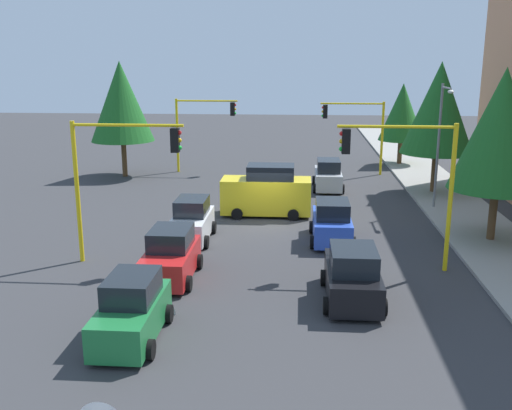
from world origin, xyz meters
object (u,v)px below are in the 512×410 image
at_px(tree_roadside_near, 501,130).
at_px(traffic_signal_near_left, 407,168).
at_px(car_black, 352,276).
at_px(delivery_van_yellow, 267,192).
at_px(street_lamp_curbside, 441,133).
at_px(car_silver, 328,176).
at_px(tree_roadside_mid, 439,108).
at_px(traffic_signal_near_right, 118,164).
at_px(tree_opposite_side, 121,101).
at_px(traffic_signal_far_left, 357,123).
at_px(car_white, 192,221).
at_px(car_blue, 332,223).
at_px(car_green, 132,311).
at_px(car_red, 171,256).
at_px(tree_roadside_far, 402,112).
at_px(traffic_signal_far_right, 202,120).

bearing_deg(tree_roadside_near, traffic_signal_near_left, -49.99).
bearing_deg(car_black, delivery_van_yellow, -162.08).
xyz_separation_m(street_lamp_curbside, car_silver, (-5.17, -5.76, -3.45)).
distance_m(tree_roadside_mid, delivery_van_yellow, 12.48).
relative_size(traffic_signal_near_right, tree_opposite_side, 0.72).
bearing_deg(traffic_signal_near_right, traffic_signal_near_left, 90.00).
distance_m(traffic_signal_far_left, car_white, 19.22).
bearing_deg(tree_roadside_near, car_blue, -86.48).
bearing_deg(delivery_van_yellow, car_green, -12.48).
bearing_deg(street_lamp_curbside, tree_opposite_side, -112.55).
relative_size(car_green, car_silver, 0.95).
bearing_deg(delivery_van_yellow, tree_roadside_mid, 120.58).
relative_size(car_red, car_white, 1.02).
xyz_separation_m(traffic_signal_far_left, tree_roadside_far, (-4.00, 3.86, 0.44)).
bearing_deg(tree_roadside_far, street_lamp_curbside, -1.19).
bearing_deg(tree_roadside_near, tree_roadside_mid, -177.14).
bearing_deg(traffic_signal_near_right, traffic_signal_far_right, 179.79).
bearing_deg(tree_roadside_far, delivery_van_yellow, -31.11).
height_order(tree_roadside_far, car_silver, tree_roadside_far).
bearing_deg(tree_roadside_mid, delivery_van_yellow, -59.42).
bearing_deg(car_silver, street_lamp_curbside, 48.06).
xyz_separation_m(traffic_signal_far_left, car_silver, (5.22, -2.19, -2.87)).
bearing_deg(car_red, traffic_signal_near_left, 100.60).
xyz_separation_m(tree_opposite_side, car_green, (24.72, 7.59, -4.46)).
bearing_deg(car_green, street_lamp_curbside, 142.31).
xyz_separation_m(tree_roadside_mid, car_black, (17.30, -6.50, -4.45)).
xyz_separation_m(tree_roadside_far, tree_roadside_near, (20.00, 1.00, 1.03)).
distance_m(tree_opposite_side, car_silver, 15.45).
bearing_deg(car_blue, car_red, -50.88).
relative_size(delivery_van_yellow, car_black, 1.16).
bearing_deg(car_black, tree_roadside_near, 136.18).
relative_size(delivery_van_yellow, car_blue, 1.23).
height_order(delivery_van_yellow, car_red, delivery_van_yellow).
distance_m(car_green, car_red, 5.02).
bearing_deg(car_red, car_white, -178.96).
xyz_separation_m(traffic_signal_far_left, tree_roadside_mid, (6.00, 4.36, 1.58)).
height_order(traffic_signal_near_right, car_silver, traffic_signal_near_right).
bearing_deg(car_green, traffic_signal_near_right, -160.96).
relative_size(traffic_signal_far_left, tree_roadside_far, 0.82).
height_order(traffic_signal_far_right, street_lamp_curbside, street_lamp_curbside).
bearing_deg(car_white, tree_roadside_mid, 128.63).
distance_m(tree_roadside_far, car_blue, 21.68).
bearing_deg(car_black, tree_opposite_side, -145.75).
height_order(car_black, car_blue, same).
xyz_separation_m(street_lamp_curbside, car_white, (6.33, -12.61, -3.45)).
distance_m(traffic_signal_near_left, tree_roadside_near, 6.31).
distance_m(street_lamp_curbside, car_blue, 9.25).
bearing_deg(car_black, car_silver, -179.82).
relative_size(car_black, car_silver, 1.01).
height_order(traffic_signal_near_left, traffic_signal_far_right, traffic_signal_near_left).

